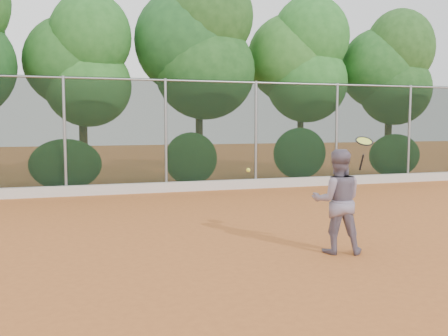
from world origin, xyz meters
name	(u,v)px	position (x,y,z in m)	size (l,w,h in m)	color
ground	(241,241)	(0.00, 0.00, 0.00)	(80.00, 80.00, 0.00)	#B7622B
concrete_curb	(167,187)	(0.00, 6.82, 0.15)	(24.00, 0.20, 0.30)	beige
tennis_player	(337,201)	(1.26, -1.20, 0.86)	(0.83, 0.65, 1.72)	slate
chainlink_fence	(166,132)	(0.00, 7.00, 1.86)	(24.09, 0.09, 3.50)	black
foliage_backdrop	(138,56)	(-0.55, 8.98, 4.40)	(23.70, 3.63, 7.55)	#47311B
tennis_racket	(364,144)	(1.68, -1.28, 1.80)	(0.33, 0.32, 0.57)	black
tennis_ball_in_flight	(248,170)	(-0.16, -0.81, 1.38)	(0.07, 0.07, 0.07)	#F3F437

